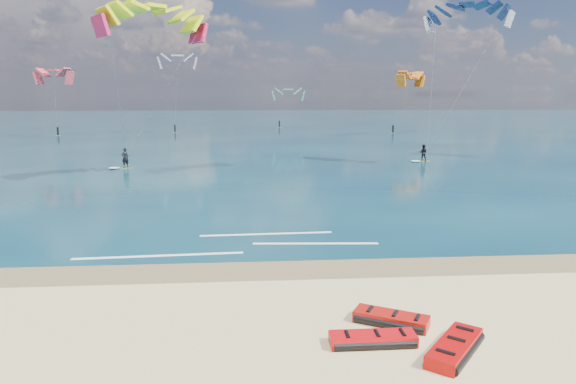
% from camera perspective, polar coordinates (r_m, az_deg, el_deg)
% --- Properties ---
extents(ground, '(320.00, 320.00, 0.00)m').
position_cam_1_polar(ground, '(56.56, -5.55, 3.90)').
color(ground, tan).
rests_on(ground, ground).
extents(wet_sand_strip, '(320.00, 2.40, 0.01)m').
position_cam_1_polar(wet_sand_strip, '(20.34, -7.60, -8.69)').
color(wet_sand_strip, brown).
rests_on(wet_sand_strip, ground).
extents(sea, '(320.00, 200.00, 0.04)m').
position_cam_1_polar(sea, '(120.34, -4.95, 7.56)').
color(sea, '#0A2839').
rests_on(sea, ground).
extents(packed_kite_left, '(2.55, 1.01, 0.37)m').
position_cam_1_polar(packed_kite_left, '(14.88, 9.38, -16.36)').
color(packed_kite_left, red).
rests_on(packed_kite_left, ground).
extents(packed_kite_mid, '(2.62, 2.12, 0.40)m').
position_cam_1_polar(packed_kite_mid, '(16.13, 11.36, -14.19)').
color(packed_kite_mid, '#BA140C').
rests_on(packed_kite_mid, ground).
extents(packed_kite_right, '(2.60, 2.79, 0.42)m').
position_cam_1_polar(packed_kite_right, '(14.90, 17.99, -16.73)').
color(packed_kite_right, '#B60907').
rests_on(packed_kite_right, ground).
extents(kitesurfer_main, '(11.47, 11.37, 14.76)m').
position_cam_1_polar(kitesurfer_main, '(44.82, -16.40, 11.32)').
color(kitesurfer_main, '#93C617').
rests_on(kitesurfer_main, sea).
extents(kitesurfer_far, '(8.57, 7.32, 16.19)m').
position_cam_1_polar(kitesurfer_far, '(52.15, 17.21, 12.27)').
color(kitesurfer_far, '#BFE121').
rests_on(kitesurfer_far, sea).
extents(shoreline_foam, '(13.28, 3.65, 0.01)m').
position_cam_1_polar(shoreline_foam, '(23.55, -4.87, -5.80)').
color(shoreline_foam, white).
rests_on(shoreline_foam, ground).
extents(distant_kites, '(62.56, 20.14, 13.05)m').
position_cam_1_polar(distant_kites, '(88.84, -6.55, 9.82)').
color(distant_kites, '#D93F49').
rests_on(distant_kites, ground).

